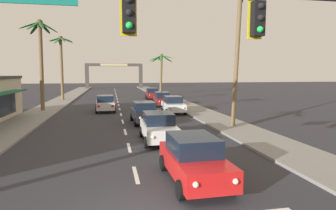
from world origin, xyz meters
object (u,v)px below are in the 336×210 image
object	(u,v)px
traffic_signal_mast	(261,40)
town_gateway_arch	(114,72)
sedan_third_in_queue	(159,127)
palm_right_farthest	(161,65)
sedan_parked_nearest_kerb	(152,93)
palm_right_second	(239,26)
sedan_parked_mid_kerb	(162,99)
sedan_oncoming_far	(105,103)
sedan_fifth_in_queue	(144,112)
sedan_lead_at_stop_bar	(194,158)
sedan_parked_far_kerb	(173,105)
palm_left_third	(40,52)
palm_left_farthest	(61,57)

from	to	relation	value
traffic_signal_mast	town_gateway_arch	size ratio (longest dim) A/B	0.73
sedan_third_in_queue	palm_right_farthest	xyz separation A→B (m)	(6.14, 34.71, 4.45)
sedan_parked_nearest_kerb	town_gateway_arch	bearing A→B (deg)	99.51
palm_right_second	palm_right_farthest	size ratio (longest dim) A/B	1.40
town_gateway_arch	sedan_parked_mid_kerb	bearing A→B (deg)	-82.91
traffic_signal_mast	palm_right_second	xyz separation A→B (m)	(4.89, 12.29, 2.39)
sedan_third_in_queue	sedan_oncoming_far	xyz separation A→B (m)	(-3.31, 14.18, 0.00)
sedan_fifth_in_queue	town_gateway_arch	size ratio (longest dim) A/B	0.31
sedan_lead_at_stop_bar	sedan_parked_far_kerb	size ratio (longest dim) A/B	1.00
sedan_third_in_queue	sedan_parked_far_kerb	bearing A→B (deg)	73.95
sedan_parked_nearest_kerb	palm_right_second	size ratio (longest dim) A/B	0.44
sedan_third_in_queue	palm_left_third	xyz separation A→B (m)	(-9.61, 15.36, 5.27)
traffic_signal_mast	sedan_parked_far_kerb	world-z (taller)	traffic_signal_mast
palm_right_second	sedan_parked_nearest_kerb	bearing A→B (deg)	96.38
traffic_signal_mast	sedan_third_in_queue	distance (m)	10.00
sedan_third_in_queue	palm_right_farthest	distance (m)	35.53
sedan_parked_far_kerb	palm_left_third	xyz separation A→B (m)	(-12.96, 3.70, 5.27)
palm_left_third	sedan_parked_far_kerb	bearing A→B (deg)	-15.94
traffic_signal_mast	sedan_lead_at_stop_bar	size ratio (longest dim) A/B	2.34
traffic_signal_mast	sedan_parked_far_kerb	size ratio (longest dim) A/B	2.33
sedan_lead_at_stop_bar	palm_right_second	bearing A→B (deg)	58.19
palm_left_farthest	palm_right_farthest	world-z (taller)	palm_left_farthest
sedan_fifth_in_queue	palm_right_farthest	xyz separation A→B (m)	(6.25, 28.24, 4.45)
sedan_fifth_in_queue	sedan_parked_nearest_kerb	xyz separation A→B (m)	(3.64, 21.30, 0.00)
sedan_fifth_in_queue	sedan_parked_mid_kerb	xyz separation A→B (m)	(3.48, 11.61, 0.00)
palm_left_third	palm_left_farthest	bearing A→B (deg)	89.48
sedan_parked_nearest_kerb	sedan_parked_mid_kerb	bearing A→B (deg)	-90.95
sedan_fifth_in_queue	palm_left_third	distance (m)	14.04
sedan_parked_nearest_kerb	sedan_parked_far_kerb	bearing A→B (deg)	-90.64
town_gateway_arch	sedan_lead_at_stop_bar	bearing A→B (deg)	-88.23
sedan_oncoming_far	palm_right_farthest	distance (m)	23.03
sedan_parked_mid_kerb	palm_left_third	world-z (taller)	palm_left_third
sedan_parked_mid_kerb	sedan_parked_far_kerb	distance (m)	6.42
palm_left_farthest	traffic_signal_mast	bearing A→B (deg)	-73.38
sedan_oncoming_far	sedan_third_in_queue	bearing A→B (deg)	-76.88
sedan_fifth_in_queue	palm_right_second	bearing A→B (deg)	-26.88
palm_left_third	palm_right_second	distance (m)	20.01
sedan_parked_mid_kerb	sedan_parked_far_kerb	xyz separation A→B (m)	(-0.02, -6.42, 0.00)
sedan_lead_at_stop_bar	sedan_parked_nearest_kerb	world-z (taller)	same
sedan_fifth_in_queue	palm_right_second	world-z (taller)	palm_right_second
sedan_parked_nearest_kerb	town_gateway_arch	size ratio (longest dim) A/B	0.31
sedan_lead_at_stop_bar	palm_left_farthest	bearing A→B (deg)	106.06
palm_left_third	palm_right_farthest	size ratio (longest dim) A/B	1.27
sedan_lead_at_stop_bar	sedan_parked_nearest_kerb	size ratio (longest dim) A/B	1.00
sedan_parked_nearest_kerb	palm_right_farthest	bearing A→B (deg)	69.40
sedan_oncoming_far	traffic_signal_mast	bearing A→B (deg)	-78.59
sedan_parked_mid_kerb	sedan_parked_far_kerb	bearing A→B (deg)	-90.17
sedan_parked_nearest_kerb	palm_right_second	world-z (taller)	palm_right_second
sedan_parked_far_kerb	palm_left_farthest	world-z (taller)	palm_left_farthest
sedan_parked_nearest_kerb	sedan_parked_mid_kerb	xyz separation A→B (m)	(-0.16, -9.69, 0.00)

